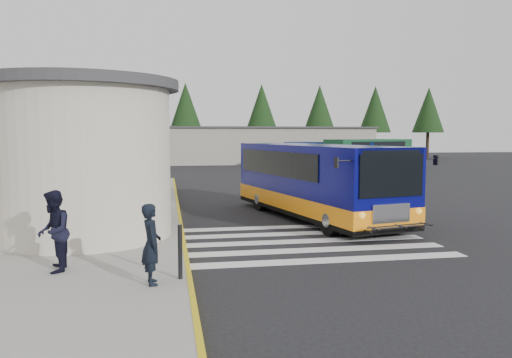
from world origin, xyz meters
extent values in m
plane|color=black|center=(0.00, 0.00, 0.00)|extent=(140.00, 140.00, 0.00)
cube|color=gray|center=(-9.00, 4.00, 0.07)|extent=(10.00, 34.00, 0.15)
cube|color=gold|center=(-4.05, 4.00, 0.08)|extent=(0.12, 34.00, 0.16)
cube|color=beige|center=(-11.50, 8.00, 2.40)|extent=(10.00, 16.00, 4.50)
cylinder|color=beige|center=(-7.00, 0.50, 2.40)|extent=(5.20, 5.20, 4.50)
cube|color=#38383A|center=(-11.50, 8.00, 4.80)|extent=(10.60, 16.60, 0.30)
cylinder|color=#38383A|center=(-7.00, 0.50, 4.80)|extent=(5.80, 5.80, 0.30)
cube|color=black|center=(-6.48, 5.00, 1.25)|extent=(0.08, 1.20, 2.20)
cube|color=#38383A|center=(-6.00, 5.00, 2.55)|extent=(1.20, 1.80, 0.12)
cube|color=silver|center=(-0.50, -3.20, 0.01)|extent=(8.00, 0.55, 0.01)
cube|color=silver|center=(-0.50, -2.00, 0.01)|extent=(8.00, 0.55, 0.01)
cube|color=silver|center=(-0.50, -0.80, 0.01)|extent=(8.00, 0.55, 0.01)
cube|color=silver|center=(-0.50, 0.40, 0.01)|extent=(8.00, 0.55, 0.01)
cube|color=silver|center=(-0.50, 1.60, 0.01)|extent=(8.00, 0.55, 0.01)
cube|color=gray|center=(6.00, 42.00, 2.00)|extent=(26.00, 8.00, 4.00)
cube|color=#38383A|center=(6.00, 42.00, 4.10)|extent=(26.40, 8.40, 0.20)
cylinder|color=black|center=(-22.00, 50.00, 1.80)|extent=(0.44, 0.44, 3.60)
cone|color=black|center=(-22.00, 50.00, 6.80)|extent=(4.40, 4.40, 6.40)
cylinder|color=black|center=(-12.00, 50.00, 1.80)|extent=(0.44, 0.44, 3.60)
cone|color=black|center=(-12.00, 50.00, 6.80)|extent=(4.40, 4.40, 6.40)
cylinder|color=black|center=(-2.00, 50.00, 1.80)|extent=(0.44, 0.44, 3.60)
cone|color=black|center=(-2.00, 50.00, 6.80)|extent=(4.40, 4.40, 6.40)
cylinder|color=black|center=(8.00, 50.00, 1.80)|extent=(0.44, 0.44, 3.60)
cone|color=black|center=(8.00, 50.00, 6.80)|extent=(4.40, 4.40, 6.40)
cylinder|color=black|center=(16.00, 50.00, 1.80)|extent=(0.44, 0.44, 3.60)
cone|color=black|center=(16.00, 50.00, 6.80)|extent=(4.40, 4.40, 6.40)
cylinder|color=black|center=(24.00, 50.00, 1.80)|extent=(0.44, 0.44, 3.60)
cone|color=black|center=(24.00, 50.00, 6.80)|extent=(4.40, 4.40, 6.40)
cylinder|color=black|center=(32.00, 50.00, 1.80)|extent=(0.44, 0.44, 3.60)
cone|color=black|center=(32.00, 50.00, 6.80)|extent=(4.40, 4.40, 6.40)
cube|color=#08095E|center=(1.22, 3.27, 1.66)|extent=(4.58, 9.85, 2.48)
cube|color=orange|center=(1.22, 3.27, 0.72)|extent=(4.62, 9.88, 0.59)
cube|color=black|center=(1.22, 3.27, 0.37)|extent=(4.61, 9.87, 0.23)
cube|color=black|center=(2.22, -1.40, 2.06)|extent=(2.28, 0.55, 1.32)
cube|color=silver|center=(2.22, -1.41, 0.90)|extent=(1.36, 0.35, 0.58)
cube|color=black|center=(-0.27, 3.81, 2.16)|extent=(1.51, 6.82, 0.95)
cube|color=black|center=(2.35, 4.38, 2.16)|extent=(1.51, 6.82, 0.95)
cylinder|color=black|center=(0.75, -0.07, 0.51)|extent=(0.52, 1.06, 1.01)
cylinder|color=black|center=(3.02, 0.42, 0.51)|extent=(0.52, 1.06, 1.01)
cylinder|color=black|center=(-0.50, 5.71, 0.51)|extent=(0.52, 1.06, 1.01)
cylinder|color=black|center=(1.77, 6.20, 0.51)|extent=(0.52, 1.06, 1.01)
cube|color=black|center=(0.38, -1.61, 2.48)|extent=(0.09, 0.20, 0.32)
cube|color=black|center=(3.99, -0.83, 2.48)|extent=(0.09, 0.20, 0.32)
imported|color=black|center=(-4.85, -4.99, 1.01)|extent=(0.50, 0.68, 1.71)
imported|color=black|center=(-7.08, -3.64, 1.09)|extent=(0.79, 0.98, 1.88)
cylinder|color=black|center=(-4.25, -4.72, 0.75)|extent=(0.10, 0.10, 1.20)
cube|color=#061C4F|center=(11.19, 31.35, 1.48)|extent=(8.80, 5.84, 2.20)
cube|color=gold|center=(11.19, 31.35, 0.59)|extent=(8.84, 5.88, 0.48)
cube|color=black|center=(11.19, 31.35, 2.01)|extent=(7.09, 5.07, 0.77)
cube|color=#114224|center=(14.90, 30.36, 1.64)|extent=(9.77, 6.32, 2.43)
cube|color=gold|center=(14.90, 30.36, 0.66)|extent=(9.82, 6.36, 0.53)
cube|color=black|center=(14.90, 30.36, 2.22)|extent=(7.86, 5.50, 0.85)
camera|label=1|loc=(-4.50, -15.52, 3.30)|focal=35.00mm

